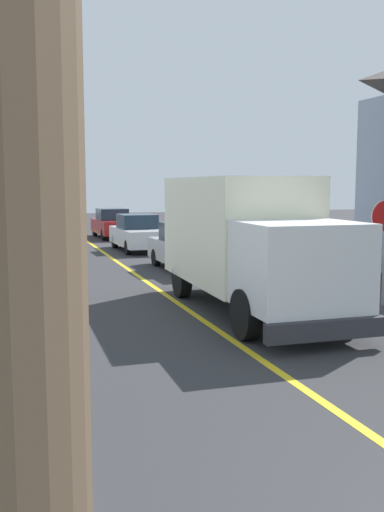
# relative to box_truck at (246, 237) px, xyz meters

# --- Properties ---
(centre_line_yellow) EXTENTS (0.16, 56.00, 0.01)m
(centre_line_yellow) POSITION_rel_box_truck_xyz_m (-1.36, 0.14, -1.76)
(centre_line_yellow) COLOR gold
(centre_line_yellow) RESTS_ON ground
(box_truck) EXTENTS (2.50, 7.21, 3.20)m
(box_truck) POSITION_rel_box_truck_xyz_m (0.00, 0.00, 0.00)
(box_truck) COLOR #F2EDCC
(box_truck) RESTS_ON ground
(parked_car_near) EXTENTS (1.95, 4.46, 1.67)m
(parked_car_near) POSITION_rel_box_truck_xyz_m (0.67, 6.81, -0.97)
(parked_car_near) COLOR #B7B7BC
(parked_car_near) RESTS_ON ground
(parked_car_mid) EXTENTS (1.91, 4.44, 1.67)m
(parked_car_mid) POSITION_rel_box_truck_xyz_m (0.28, 13.37, -0.97)
(parked_car_mid) COLOR silver
(parked_car_mid) RESTS_ON ground
(parked_car_far) EXTENTS (1.90, 4.44, 1.67)m
(parked_car_far) POSITION_rel_box_truck_xyz_m (0.34, 20.25, -0.97)
(parked_car_far) COLOR maroon
(parked_car_far) RESTS_ON ground
(parked_van_across) EXTENTS (1.87, 4.43, 1.67)m
(parked_van_across) POSITION_rel_box_truck_xyz_m (3.84, 4.80, -0.97)
(parked_van_across) COLOR silver
(parked_van_across) RESTS_ON ground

